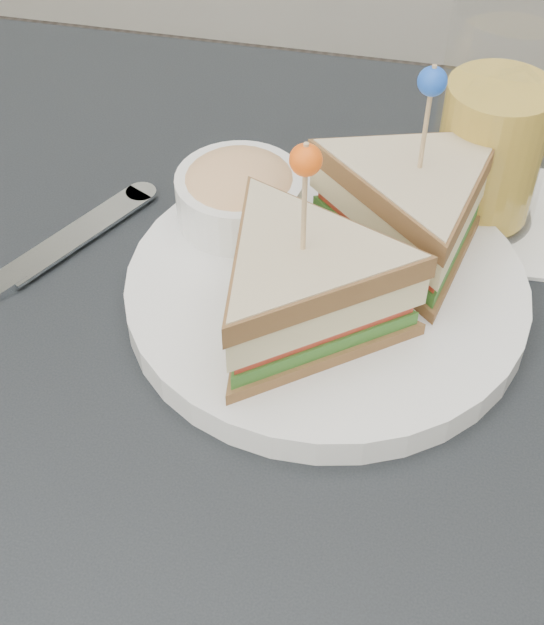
% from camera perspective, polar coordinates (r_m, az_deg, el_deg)
% --- Properties ---
extents(table, '(0.80, 0.80, 0.75)m').
position_cam_1_polar(table, '(0.60, -1.15, -8.93)').
color(table, black).
rests_on(table, ground).
extents(plate_meal, '(0.31, 0.30, 0.16)m').
position_cam_1_polar(plate_meal, '(0.56, 4.45, 4.07)').
color(plate_meal, white).
rests_on(plate_meal, table).
extents(cutlery_knife, '(0.13, 0.22, 0.01)m').
position_cam_1_polar(cutlery_knife, '(0.63, -16.17, 2.50)').
color(cutlery_knife, silver).
rests_on(cutlery_knife, table).
extents(drink_set, '(0.14, 0.14, 0.16)m').
position_cam_1_polar(drink_set, '(0.63, 14.30, 11.31)').
color(drink_set, white).
rests_on(drink_set, table).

